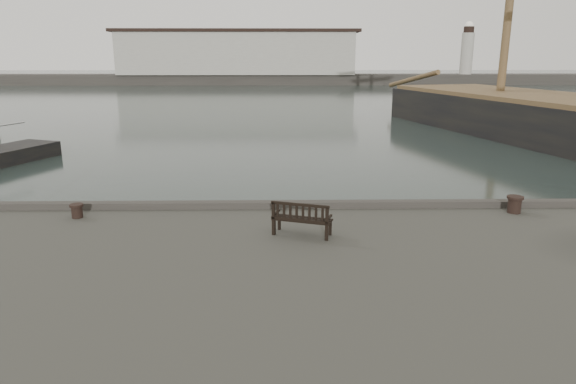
% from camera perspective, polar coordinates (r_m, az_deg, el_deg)
% --- Properties ---
extents(ground, '(400.00, 400.00, 0.00)m').
position_cam_1_polar(ground, '(14.74, -2.24, -7.42)').
color(ground, black).
rests_on(ground, ground).
extents(breakwater, '(140.00, 9.50, 12.20)m').
position_cam_1_polar(breakwater, '(105.75, -3.76, 14.17)').
color(breakwater, '#383530').
rests_on(breakwater, ground).
extents(bench, '(1.45, 0.89, 0.79)m').
position_cam_1_polar(bench, '(11.88, 1.56, -3.67)').
color(bench, black).
rests_on(bench, quay).
extents(bollard_left, '(0.40, 0.40, 0.36)m').
position_cam_1_polar(bollard_left, '(14.24, -22.41, -1.96)').
color(bollard_left, black).
rests_on(bollard_left, quay).
extents(bollard_right, '(0.53, 0.53, 0.45)m').
position_cam_1_polar(bollard_right, '(14.84, 23.87, -1.28)').
color(bollard_right, black).
rests_on(bollard_right, quay).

